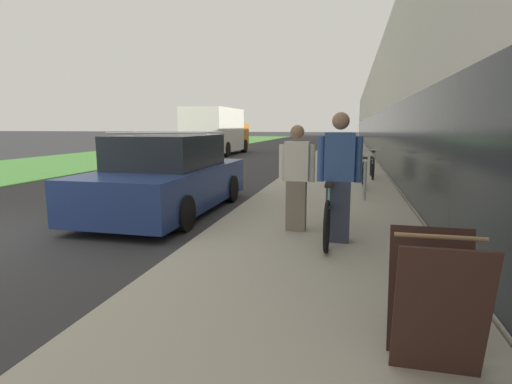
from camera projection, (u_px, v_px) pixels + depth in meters
The scene contains 12 objects.
sidewalk_slab at pixel (342, 153), 24.88m from camera, with size 3.33×70.00×0.12m.
storefront_facade at pixel (435, 111), 30.59m from camera, with size 10.01×70.00×5.74m.
lawn_strip at pixel (180, 148), 31.60m from camera, with size 7.30×70.00×0.03m.
tandem_bicycle at pixel (330, 210), 5.84m from camera, with size 0.52×2.42×0.85m.
person_rider at pixel (339, 178), 5.43m from camera, with size 0.60×0.24×1.77m.
person_bystander at pixel (297, 178), 6.03m from camera, with size 0.54×0.21×1.60m.
bike_rack_hoop at pixel (365, 175), 8.81m from camera, with size 0.05×0.60×0.84m.
cruiser_bike_nearest at pixel (364, 174), 10.33m from camera, with size 0.52×1.61×0.83m.
cruiser_bike_middle at pixel (372, 166), 12.31m from camera, with size 0.52×1.68×0.86m.
sandwich_board_sign at pixel (435, 300), 2.63m from camera, with size 0.56×0.56×0.90m.
parked_sedan_curbside at pixel (168, 178), 7.92m from camera, with size 2.01×4.44×1.60m.
moving_truck at pixel (217, 132), 23.79m from camera, with size 2.39×6.59×2.72m.
Camera 1 is at (5.61, -4.52, 1.71)m, focal length 28.00 mm.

